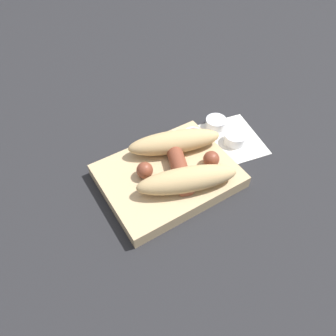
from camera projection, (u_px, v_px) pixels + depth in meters
name	position (u px, v px, depth m)	size (l,w,h in m)	color
ground_plane	(168.00, 180.00, 0.67)	(3.00, 3.00, 0.00)	#232326
food_tray	(168.00, 176.00, 0.66)	(0.26, 0.20, 0.03)	tan
bread_roll	(181.00, 160.00, 0.64)	(0.23, 0.21, 0.05)	tan
sausage	(179.00, 165.00, 0.64)	(0.16, 0.14, 0.03)	brown
pickled_veggies	(189.00, 136.00, 0.71)	(0.08, 0.07, 0.01)	#F99E4C
napkin	(228.00, 140.00, 0.75)	(0.17, 0.17, 0.00)	white
condiment_cup_near	(235.00, 139.00, 0.74)	(0.05, 0.05, 0.02)	silver
condiment_cup_far	(216.00, 124.00, 0.77)	(0.05, 0.05, 0.02)	silver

